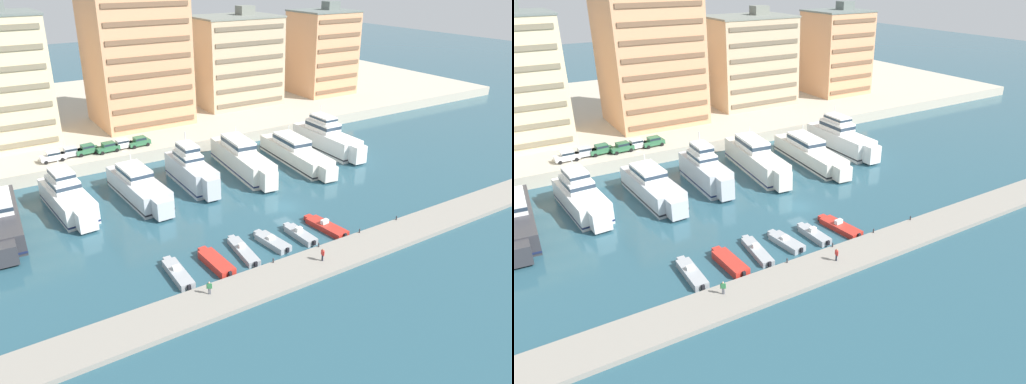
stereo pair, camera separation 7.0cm
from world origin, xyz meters
The scene contains 30 objects.
ground_plane centered at (0.00, 0.00, 0.00)m, with size 400.00×400.00×0.00m, color #285160.
quay_promenade centered at (0.00, 63.28, 1.13)m, with size 180.00×70.00×2.26m, color #BCB29E.
pier_dock centered at (0.00, -15.23, 0.29)m, with size 120.00×5.61×0.59m, color gray.
yacht_white_left centered at (-27.47, 15.88, 2.19)m, with size 5.58×17.07×7.85m.
yacht_silver_mid_left centered at (-17.15, 14.49, 1.91)m, with size 5.37×18.58×6.51m.
yacht_silver_center_left centered at (-7.98, 14.94, 2.50)m, with size 4.49×15.95×8.51m.
yacht_ivory_center centered at (2.14, 15.87, 2.25)m, with size 6.24×21.37×7.29m.
yacht_ivory_center_right centered at (12.62, 14.35, 1.80)m, with size 6.22×21.89×6.32m.
yacht_white_mid_right centered at (21.58, 16.44, 2.47)m, with size 4.85×19.06×8.44m.
motorboat_grey_far_left centered at (-21.07, -8.51, 0.45)m, with size 1.93×7.23×1.29m.
motorboat_red_left centered at (-16.25, -8.82, 0.49)m, with size 2.16×7.02×0.98m.
motorboat_grey_mid_left centered at (-12.04, -8.11, 0.39)m, with size 2.29×7.68×1.21m.
motorboat_grey_center_left centered at (-7.75, -8.22, 0.42)m, with size 2.45×6.43×1.16m.
motorboat_grey_center centered at (-3.56, -8.58, 0.44)m, with size 1.74×6.32×1.36m.
motorboat_red_center_right centered at (0.81, -8.67, 0.40)m, with size 2.72×7.52×1.32m.
car_white_far_left centered at (-25.97, 31.99, 3.24)m, with size 4.17×2.07×1.80m.
car_silver_left centered at (-22.98, 32.56, 3.24)m, with size 4.13×1.98×1.80m.
car_green_mid_left centered at (-20.04, 32.50, 3.24)m, with size 4.24×2.21×1.80m.
car_green_center_left centered at (-16.54, 31.66, 3.24)m, with size 4.23×2.19×1.80m.
car_white_center centered at (-13.90, 31.98, 3.24)m, with size 4.19×2.10×1.80m.
car_green_center_right centered at (-10.65, 31.73, 3.24)m, with size 4.22×2.17×1.80m.
apartment_block_mid_left centered at (-4.22, 47.80, 15.40)m, with size 18.83×17.04×28.18m.
apartment_block_center_left centered at (20.87, 50.35, 12.51)m, with size 19.61×14.31×22.38m.
apartment_block_center centered at (45.77, 48.56, 12.68)m, with size 14.61×13.33×22.68m.
pedestrian_near_edge centered at (-19.86, -14.22, 1.52)m, with size 0.54×0.40×1.57m.
pedestrian_mid_deck centered at (-5.32, -15.43, 1.56)m, with size 0.28×0.63×1.64m.
bollard_west centered at (-10.55, -12.67, 0.91)m, with size 0.20×0.20×0.61m.
bollard_west_mid centered at (-3.66, -12.67, 0.91)m, with size 0.20×0.20×0.61m.
bollard_east_mid centered at (3.23, -12.67, 0.91)m, with size 0.20×0.20×0.61m.
bollard_east centered at (10.12, -12.67, 0.91)m, with size 0.20×0.20×0.61m.
Camera 1 is at (-39.28, -54.43, 32.69)m, focal length 35.00 mm.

